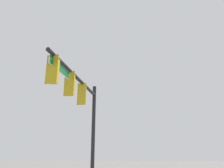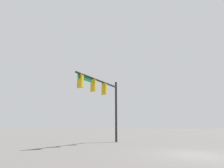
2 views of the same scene
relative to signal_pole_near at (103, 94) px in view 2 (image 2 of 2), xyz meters
name	(u,v)px [view 2 (image 2 of 2)]	position (x,y,z in m)	size (l,w,h in m)	color
ground_plane	(194,155)	(2.42, 8.57, -4.95)	(400.00, 400.00, 0.00)	#514F4C
signal_pole_near	(103,94)	(0.00, 0.00, 0.00)	(6.98, 0.68, 6.80)	black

